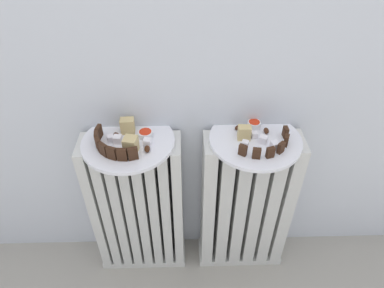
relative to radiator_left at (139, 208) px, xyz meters
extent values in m
cube|color=silver|center=(0.00, 0.00, -0.30)|extent=(0.35, 0.13, 0.03)
cube|color=silver|center=(-0.15, 0.00, 0.02)|extent=(0.03, 0.13, 0.61)
cube|color=silver|center=(-0.11, 0.00, 0.02)|extent=(0.03, 0.13, 0.61)
cube|color=silver|center=(-0.06, 0.00, 0.02)|extent=(0.03, 0.13, 0.61)
cube|color=silver|center=(-0.02, 0.00, 0.02)|extent=(0.03, 0.13, 0.61)
cube|color=silver|center=(0.02, 0.00, 0.02)|extent=(0.03, 0.13, 0.61)
cube|color=silver|center=(0.06, 0.00, 0.02)|extent=(0.03, 0.13, 0.61)
cube|color=silver|center=(0.11, 0.00, 0.02)|extent=(0.03, 0.13, 0.61)
cube|color=silver|center=(0.15, 0.00, 0.02)|extent=(0.03, 0.13, 0.61)
cube|color=silver|center=(0.41, 0.00, -0.30)|extent=(0.35, 0.13, 0.03)
cube|color=silver|center=(0.26, 0.00, 0.02)|extent=(0.04, 0.13, 0.61)
cube|color=silver|center=(0.32, 0.00, 0.02)|extent=(0.04, 0.13, 0.61)
cube|color=silver|center=(0.38, 0.00, 0.02)|extent=(0.04, 0.13, 0.61)
cube|color=silver|center=(0.44, 0.00, 0.02)|extent=(0.04, 0.13, 0.61)
cube|color=silver|center=(0.49, 0.00, 0.02)|extent=(0.04, 0.13, 0.61)
cube|color=silver|center=(0.55, 0.00, 0.02)|extent=(0.04, 0.13, 0.61)
cylinder|color=white|center=(0.00, 0.00, 0.33)|extent=(0.30, 0.30, 0.01)
cylinder|color=white|center=(0.41, 0.00, 0.33)|extent=(0.30, 0.30, 0.01)
cube|color=#382114|center=(-0.09, 0.02, 0.36)|extent=(0.02, 0.03, 0.04)
cube|color=#382114|center=(-0.09, -0.01, 0.36)|extent=(0.02, 0.03, 0.04)
cube|color=#382114|center=(-0.08, -0.04, 0.36)|extent=(0.02, 0.03, 0.04)
cube|color=#382114|center=(-0.06, -0.07, 0.36)|extent=(0.03, 0.03, 0.04)
cube|color=#382114|center=(-0.04, -0.09, 0.36)|extent=(0.03, 0.02, 0.04)
cube|color=#382114|center=(0.00, -0.09, 0.36)|extent=(0.03, 0.01, 0.04)
cube|color=#382114|center=(0.03, -0.09, 0.36)|extent=(0.03, 0.02, 0.04)
cube|color=tan|center=(0.02, -0.05, 0.36)|extent=(0.05, 0.05, 0.05)
cube|color=tan|center=(0.00, 0.04, 0.36)|extent=(0.05, 0.03, 0.05)
cube|color=white|center=(-0.05, 0.00, 0.34)|extent=(0.03, 0.03, 0.02)
cube|color=white|center=(0.06, -0.02, 0.35)|extent=(0.03, 0.03, 0.02)
cube|color=white|center=(-0.03, -0.01, 0.35)|extent=(0.03, 0.03, 0.02)
ellipsoid|color=#3D1E0F|center=(-0.04, 0.02, 0.34)|extent=(0.03, 0.03, 0.02)
ellipsoid|color=#3D1E0F|center=(0.07, -0.05, 0.34)|extent=(0.02, 0.03, 0.02)
cylinder|color=white|center=(0.05, 0.02, 0.34)|extent=(0.05, 0.05, 0.02)
cylinder|color=red|center=(0.05, 0.02, 0.35)|extent=(0.04, 0.04, 0.01)
cube|color=#382114|center=(0.35, -0.08, 0.35)|extent=(0.03, 0.02, 0.04)
cube|color=#382114|center=(0.39, -0.09, 0.35)|extent=(0.03, 0.02, 0.04)
cube|color=#382114|center=(0.43, -0.09, 0.35)|extent=(0.03, 0.02, 0.04)
cube|color=#382114|center=(0.47, -0.07, 0.35)|extent=(0.03, 0.03, 0.04)
cube|color=#382114|center=(0.50, -0.04, 0.35)|extent=(0.02, 0.03, 0.04)
cube|color=#382114|center=(0.50, 0.01, 0.35)|extent=(0.01, 0.03, 0.04)
cube|color=tan|center=(0.37, 0.00, 0.36)|extent=(0.04, 0.03, 0.05)
cube|color=white|center=(0.40, 0.01, 0.34)|extent=(0.02, 0.02, 0.02)
cube|color=white|center=(0.37, -0.04, 0.34)|extent=(0.03, 0.03, 0.02)
cube|color=white|center=(0.46, -0.05, 0.35)|extent=(0.03, 0.03, 0.02)
cube|color=white|center=(0.43, -0.02, 0.35)|extent=(0.03, 0.03, 0.02)
ellipsoid|color=#3D1E0F|center=(0.45, 0.03, 0.34)|extent=(0.02, 0.03, 0.02)
ellipsoid|color=#3D1E0F|center=(0.36, 0.05, 0.34)|extent=(0.03, 0.03, 0.01)
cylinder|color=white|center=(0.41, 0.06, 0.35)|extent=(0.04, 0.04, 0.02)
cylinder|color=red|center=(0.41, 0.06, 0.35)|extent=(0.04, 0.04, 0.01)
cube|color=silver|center=(0.00, -0.05, 0.34)|extent=(0.02, 0.07, 0.00)
cube|color=silver|center=(0.01, 0.01, 0.34)|extent=(0.02, 0.03, 0.00)
camera|label=1|loc=(0.18, -0.86, 1.03)|focal=32.40mm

